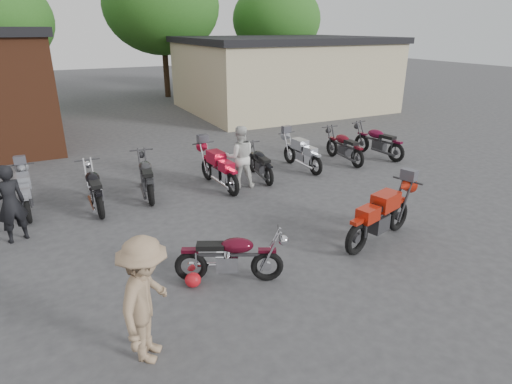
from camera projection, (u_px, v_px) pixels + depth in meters
name	position (u px, v px, depth m)	size (l,w,h in m)	color
ground	(290.00, 276.00, 7.85)	(90.00, 90.00, 0.00)	#39393B
stucco_building	(282.00, 76.00, 23.27)	(10.00, 8.00, 3.50)	tan
tree_2	(163.00, 24.00, 26.24)	(7.04, 7.04, 8.80)	#1F4C14
tree_3	(276.00, 34.00, 29.82)	(6.08, 6.08, 7.60)	#1F4C14
vintage_motorcycle	(231.00, 254.00, 7.52)	(1.87, 0.62, 1.08)	#470817
sportbike	(381.00, 214.00, 8.91)	(2.19, 0.72, 1.27)	#AF200E
helmet	(193.00, 280.00, 7.49)	(0.29, 0.29, 0.26)	#B0121A
person_dark	(10.00, 204.00, 8.86)	(0.62, 0.40, 1.69)	black
person_light	(240.00, 157.00, 11.92)	(0.86, 0.67, 1.76)	silver
person_tan	(146.00, 300.00, 5.63)	(1.18, 0.68, 1.83)	#977B5D
row_bike_1	(25.00, 191.00, 10.39)	(1.91, 0.63, 1.11)	gray
row_bike_2	(94.00, 186.00, 10.61)	(1.98, 0.65, 1.15)	black
row_bike_3	(146.00, 175.00, 11.40)	(2.01, 0.66, 1.17)	#27282A
row_bike_4	(218.00, 167.00, 11.98)	(2.11, 0.70, 1.22)	red
row_bike_5	(260.00, 162.00, 12.72)	(1.80, 0.59, 1.04)	black
row_bike_6	(302.00, 152.00, 13.57)	(1.95, 0.64, 1.13)	#979BA5
row_bike_7	(344.00, 145.00, 14.29)	(1.99, 0.66, 1.15)	#570A15
row_bike_8	(378.00, 140.00, 14.84)	(2.07, 0.68, 1.20)	#570A25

